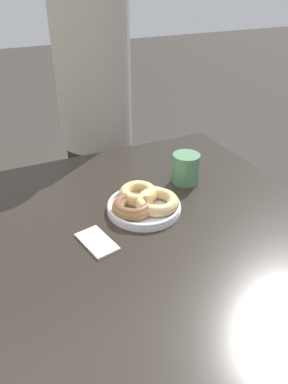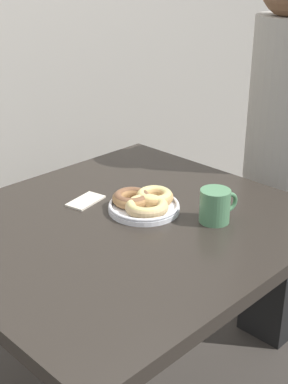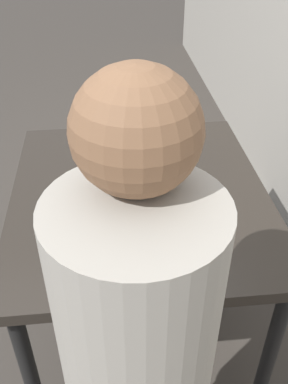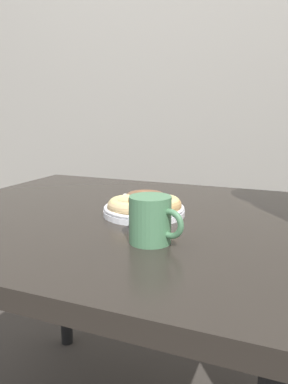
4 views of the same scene
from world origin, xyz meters
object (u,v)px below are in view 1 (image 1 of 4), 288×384
at_px(dining_table, 160,249).
at_px(napkin, 97,242).
at_px(coffee_mug, 185,168).
at_px(person_figure, 96,125).
at_px(donut_plate, 144,202).

xyz_separation_m(dining_table, napkin, (0.01, 0.18, 0.08)).
bearing_deg(coffee_mug, person_figure, 10.55).
xyz_separation_m(dining_table, person_figure, (0.75, -0.07, 0.09)).
relative_size(donut_plate, coffee_mug, 1.88).
relative_size(donut_plate, napkin, 1.76).
bearing_deg(napkin, dining_table, -91.79).
bearing_deg(person_figure, coffee_mug, -169.45).
height_order(person_figure, napkin, person_figure).
height_order(dining_table, person_figure, person_figure).
bearing_deg(dining_table, person_figure, -5.70).
distance_m(dining_table, coffee_mug, 0.29).
bearing_deg(coffee_mug, napkin, 116.24).
bearing_deg(dining_table, donut_plate, 5.06).
relative_size(dining_table, napkin, 7.83).
xyz_separation_m(person_figure, napkin, (-0.74, 0.25, -0.00)).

